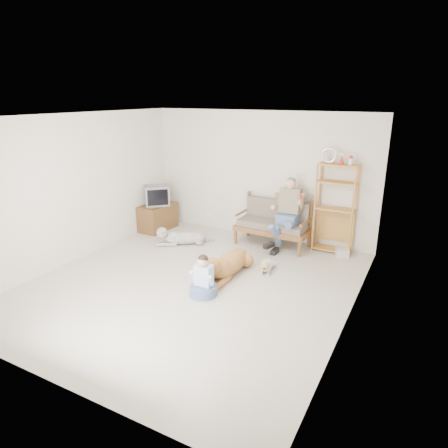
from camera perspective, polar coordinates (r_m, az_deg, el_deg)
The scene contains 17 objects.
floor at distance 6.74m, azimuth -4.48°, elevation -8.51°, with size 5.50×5.50×0.00m, color beige.
ceiling at distance 6.04m, azimuth -5.12°, elevation 15.07°, with size 5.50×5.50×0.00m, color white.
wall_back at distance 8.63m, azimuth 5.15°, elevation 6.92°, with size 5.00×5.00×0.00m, color beige.
wall_front at distance 4.34m, azimuth -24.81°, elevation -6.17°, with size 5.00×5.00×0.00m, color beige.
wall_left at distance 7.86m, azimuth -20.39°, elevation 4.75°, with size 5.50×5.50×0.00m, color beige.
wall_right at distance 5.38m, azimuth 18.27°, elevation -0.82°, with size 5.50×5.50×0.00m, color beige.
loveseat at distance 8.32m, azimuth 7.12°, elevation 0.28°, with size 1.52×0.74×0.95m.
man at distance 7.99m, azimuth 8.64°, elevation 0.83°, with size 0.55×0.79×1.28m.
etagere at distance 8.06m, azimuth 15.54°, elevation 2.25°, with size 0.78×0.34×2.06m.
book_stack at distance 8.10m, azimuth 16.52°, elevation -3.95°, with size 0.24×0.17×0.15m, color silver.
tv_stand at distance 9.37m, azimuth -9.47°, elevation 1.00°, with size 0.54×0.92×0.60m.
crt_tv at distance 9.19m, azimuth -9.56°, elevation 4.06°, with size 0.68×0.68×0.45m.
wall_outlet at distance 9.41m, azimuth -2.08°, elevation 1.33°, with size 0.12×0.02×0.08m, color white.
golden_retriever at distance 6.93m, azimuth 0.37°, elevation -5.78°, with size 0.43×1.69×0.51m.
shaggy_dog at distance 8.41m, azimuth -6.23°, elevation -1.88°, with size 1.06×0.88×0.39m.
terrier at distance 7.17m, azimuth 6.11°, elevation -5.92°, with size 0.28×0.66×0.25m.
child at distance 6.28m, azimuth -2.97°, elevation -8.08°, with size 0.43×0.43×0.68m.
Camera 1 is at (3.28, -5.06, 3.01)m, focal length 32.00 mm.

